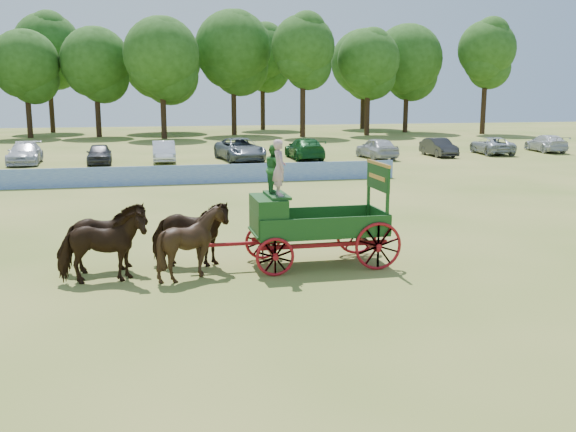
{
  "coord_description": "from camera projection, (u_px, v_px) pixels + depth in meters",
  "views": [
    {
      "loc": [
        -2.27,
        -17.57,
        5.02
      ],
      "look_at": [
        1.9,
        1.14,
        1.3
      ],
      "focal_mm": 40.0,
      "sensor_mm": 36.0,
      "label": 1
    }
  ],
  "objects": [
    {
      "name": "horse_wheel_left",
      "position": [
        193.0,
        242.0,
        17.47
      ],
      "size": [
        2.09,
        1.94,
        1.97
      ],
      "primitive_type": "imported",
      "rotation": [
        0.0,
        0.0,
        1.35
      ],
      "color": "black",
      "rests_on": "ground"
    },
    {
      "name": "horse_wheel_right",
      "position": [
        190.0,
        234.0,
        18.52
      ],
      "size": [
        2.49,
        1.51,
        1.96
      ],
      "primitive_type": "imported",
      "rotation": [
        0.0,
        0.0,
        1.37
      ],
      "color": "black",
      "rests_on": "ground"
    },
    {
      "name": "sponsor_banner",
      "position": [
        170.0,
        175.0,
        35.21
      ],
      "size": [
        26.0,
        0.08,
        1.05
      ],
      "primitive_type": "cube",
      "color": "#214BB5",
      "rests_on": "ground"
    },
    {
      "name": "ground",
      "position": [
        232.0,
        271.0,
        18.28
      ],
      "size": [
        160.0,
        160.0,
        0.0
      ],
      "primitive_type": "plane",
      "color": "#A19048",
      "rests_on": "ground"
    },
    {
      "name": "parked_cars",
      "position": [
        216.0,
        150.0,
        47.55
      ],
      "size": [
        59.39,
        7.25,
        1.65
      ],
      "color": "silver",
      "rests_on": "ground"
    },
    {
      "name": "horse_lead_right",
      "position": [
        104.0,
        238.0,
        18.01
      ],
      "size": [
        2.48,
        1.46,
        1.96
      ],
      "primitive_type": "imported",
      "rotation": [
        0.0,
        0.0,
        1.75
      ],
      "color": "black",
      "rests_on": "ground"
    },
    {
      "name": "horse_lead_left",
      "position": [
        102.0,
        247.0,
        16.96
      ],
      "size": [
        2.39,
        1.21,
        1.96
      ],
      "primitive_type": "imported",
      "rotation": [
        0.0,
        0.0,
        1.64
      ],
      "color": "black",
      "rests_on": "ground"
    },
    {
      "name": "farm_dray",
      "position": [
        295.0,
        213.0,
        18.53
      ],
      "size": [
        6.0,
        2.0,
        3.73
      ],
      "color": "maroon",
      "rests_on": "ground"
    },
    {
      "name": "treeline",
      "position": [
        124.0,
        53.0,
        73.39
      ],
      "size": [
        88.79,
        23.2,
        15.69
      ],
      "color": "#382314",
      "rests_on": "ground"
    }
  ]
}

